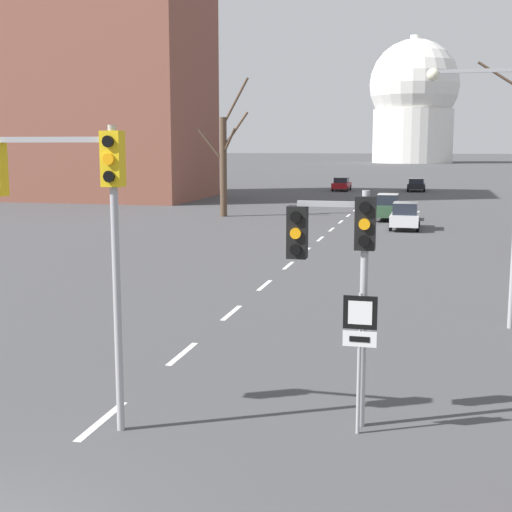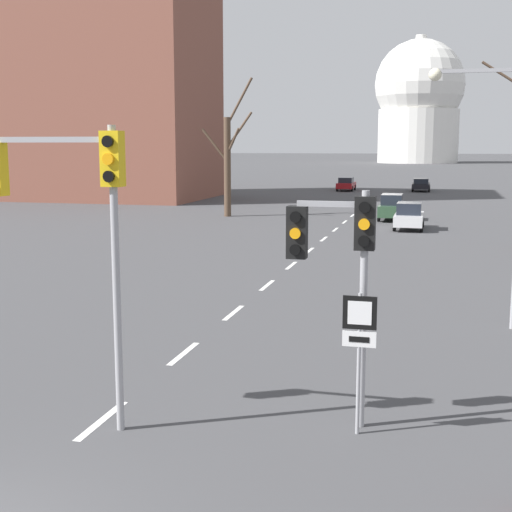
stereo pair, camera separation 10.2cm
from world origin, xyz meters
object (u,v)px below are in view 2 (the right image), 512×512
Objects in this scene: traffic_signal_near_right at (340,250)px; sedan_near_left at (392,207)px; traffic_signal_centre_tall at (73,200)px; route_sign_post at (359,339)px; street_lamp_right at (501,166)px; sedan_mid_centre at (409,216)px; sedan_near_right at (346,184)px; sedan_far_left at (421,185)px.

traffic_signal_near_right is 37.33m from sedan_near_left.
traffic_signal_centre_tall is (-4.60, -1.24, 0.91)m from traffic_signal_near_right.
route_sign_post is 37.65m from sedan_near_left.
street_lamp_right is 24.17m from sedan_mid_centre.
traffic_signal_centre_tall is at bearing -97.95° from sedan_mid_centre.
sedan_near_right is (-8.78, 68.06, -1.01)m from route_sign_post.
traffic_signal_centre_tall reaches higher than traffic_signal_near_right.
traffic_signal_centre_tall reaches higher than route_sign_post.
sedan_mid_centre is at bearing 89.97° from traffic_signal_near_right.
traffic_signal_near_right is 1.02× the size of sedan_far_left.
route_sign_post reaches higher than sedan_far_left.
traffic_signal_centre_tall reaches higher than sedan_near_right.
route_sign_post is 0.64× the size of sedan_mid_centre.
traffic_signal_centre_tall is at bearing -94.81° from sedan_near_left.
sedan_far_left is (4.45, 69.81, -3.46)m from traffic_signal_centre_tall.
route_sign_post is at bearing -87.28° from sedan_near_left.
route_sign_post is at bearing -41.20° from traffic_signal_near_right.
sedan_far_left is at bearing 90.27° from sedan_mid_centre.
traffic_signal_centre_tall is 0.76× the size of street_lamp_right.
route_sign_post reaches higher than sedan_near_left.
route_sign_post is 0.58× the size of sedan_near_left.
sedan_near_right reaches higher than sedan_far_left.
traffic_signal_near_right is 31.93m from sedan_mid_centre.
route_sign_post reaches higher than sedan_near_right.
sedan_near_right is at bearing 97.35° from route_sign_post.
traffic_signal_near_right is at bearing 15.09° from traffic_signal_centre_tall.
sedan_mid_centre reaches higher than sedan_near_right.
sedan_near_left is (3.24, 38.47, -3.32)m from traffic_signal_centre_tall.
sedan_mid_centre is (-0.41, 32.21, -0.96)m from route_sign_post.
traffic_signal_centre_tall is 1.22× the size of sedan_near_right.
street_lamp_right reaches higher than sedan_mid_centre.
street_lamp_right is at bearing -82.03° from sedan_mid_centre.
sedan_mid_centre is at bearing -75.63° from sedan_near_left.
sedan_near_right is at bearing 103.15° from sedan_mid_centre.
traffic_signal_near_right is 8.94m from street_lamp_right.
sedan_mid_centre is at bearing 82.05° from traffic_signal_centre_tall.
sedan_near_left is 5.57m from sedan_mid_centre.
sedan_mid_centre is at bearing 97.97° from street_lamp_right.
street_lamp_right is at bearing 67.90° from traffic_signal_near_right.
sedan_near_left is 0.99× the size of sedan_near_right.
traffic_signal_near_right is 1.61m from route_sign_post.
sedan_near_right is 36.82m from sedan_mid_centre.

